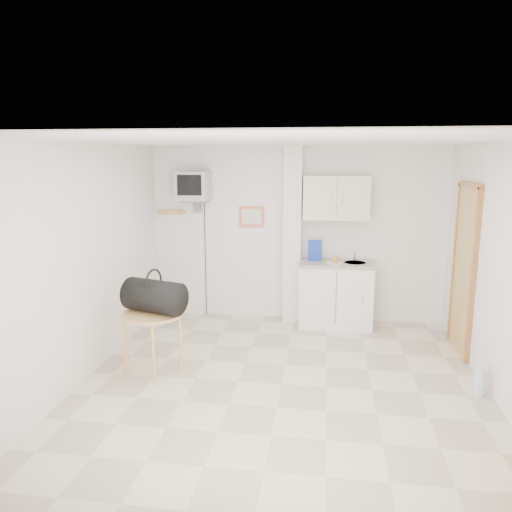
# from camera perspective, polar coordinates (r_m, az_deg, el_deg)

# --- Properties ---
(ground) EXTENTS (4.50, 4.50, 0.00)m
(ground) POSITION_cam_1_polar(r_m,az_deg,el_deg) (5.43, 2.95, -14.43)
(ground) COLOR beige
(ground) RESTS_ON ground
(room_envelope) EXTENTS (4.24, 4.54, 2.55)m
(room_envelope) POSITION_cam_1_polar(r_m,az_deg,el_deg) (5.03, 5.94, 1.90)
(room_envelope) COLOR white
(room_envelope) RESTS_ON ground
(kitchenette) EXTENTS (1.03, 0.58, 2.10)m
(kitchenette) POSITION_cam_1_polar(r_m,az_deg,el_deg) (7.05, 9.11, -1.55)
(kitchenette) COLOR white
(kitchenette) RESTS_ON ground
(crt_television) EXTENTS (0.44, 0.45, 2.15)m
(crt_television) POSITION_cam_1_polar(r_m,az_deg,el_deg) (7.15, -7.16, 7.86)
(crt_television) COLOR slate
(crt_television) RESTS_ON ground
(round_table) EXTENTS (0.67, 0.67, 0.69)m
(round_table) POSITION_cam_1_polar(r_m,az_deg,el_deg) (5.59, -11.77, -7.21)
(round_table) COLOR tan
(round_table) RESTS_ON ground
(duffel_bag) EXTENTS (0.73, 0.55, 0.49)m
(duffel_bag) POSITION_cam_1_polar(r_m,az_deg,el_deg) (5.53, -11.55, -4.50)
(duffel_bag) COLOR black
(duffel_bag) RESTS_ON round_table
(water_bottle) EXTENTS (0.11, 0.11, 0.33)m
(water_bottle) POSITION_cam_1_polar(r_m,az_deg,el_deg) (5.59, 24.21, -12.98)
(water_bottle) COLOR #AED0E6
(water_bottle) RESTS_ON ground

